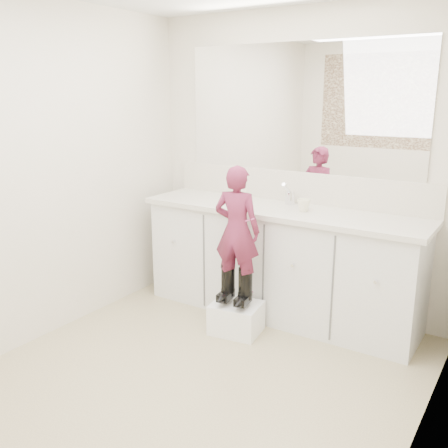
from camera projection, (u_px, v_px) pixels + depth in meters
The scene contains 16 objects.
floor at pixel (189, 383), 3.12m from camera, with size 3.00×3.00×0.00m, color #8B7A5B.
wall_back at pixel (298, 164), 4.03m from camera, with size 2.60×2.60×0.00m, color beige.
wall_left at pixel (38, 175), 3.50m from camera, with size 3.00×3.00×0.00m, color beige.
wall_right at pixel (428, 228), 2.13m from camera, with size 3.00×3.00×0.00m, color beige.
vanity_cabinet at pixel (280, 264), 4.01m from camera, with size 2.20×0.55×0.85m, color silver.
countertop at pixel (280, 211), 3.88m from camera, with size 2.28×0.58×0.04m, color beige.
backsplash at pixel (296, 187), 4.07m from camera, with size 2.28×0.03×0.25m, color beige.
mirror at pixel (299, 108), 3.91m from camera, with size 2.00×0.02×1.00m, color white.
faucet at pixel (290, 198), 4.00m from camera, with size 0.08×0.08×0.10m, color silver.
cup at pixel (304, 205), 3.76m from camera, with size 0.10×0.10×0.09m, color #F2ECC1.
soap_bottle at pixel (239, 191), 4.05m from camera, with size 0.08×0.09×0.19m, color white.
step_stool at pixel (236, 318), 3.76m from camera, with size 0.36×0.30×0.23m, color white.
boot_left at pixel (228, 283), 3.73m from camera, with size 0.11×0.20×0.30m, color black, non-canonical shape.
boot_right at pixel (245, 287), 3.65m from camera, with size 0.11×0.20×0.30m, color black, non-canonical shape.
toddler at pixel (237, 230), 3.59m from camera, with size 0.34×0.23×0.94m, color #AB345E.
toothbrush at pixel (245, 221), 3.53m from camera, with size 0.01×0.01×0.14m, color #D95499.
Camera 1 is at (1.68, -2.20, 1.76)m, focal length 40.00 mm.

